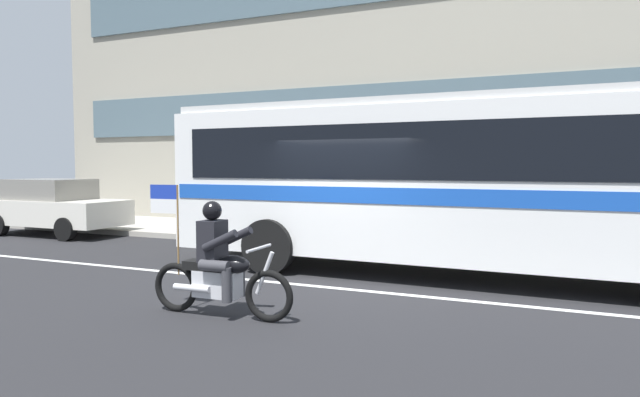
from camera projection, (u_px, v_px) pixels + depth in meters
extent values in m
plane|color=black|center=(340.00, 280.00, 9.64)|extent=(60.00, 60.00, 0.00)
cube|color=#A39E93|center=(410.00, 240.00, 14.31)|extent=(28.00, 3.80, 0.15)
cube|color=silver|center=(327.00, 287.00, 9.09)|extent=(26.60, 0.14, 0.01)
cube|color=gray|center=(431.00, 51.00, 16.09)|extent=(28.00, 0.80, 10.88)
cube|color=#4C606B|center=(427.00, 105.00, 15.79)|extent=(25.76, 0.10, 1.40)
cube|color=white|center=(470.00, 183.00, 9.83)|extent=(11.33, 2.83, 2.70)
cube|color=black|center=(470.00, 152.00, 9.79)|extent=(10.43, 2.85, 0.96)
cube|color=#194CB2|center=(469.00, 194.00, 9.84)|extent=(11.11, 2.85, 0.28)
cube|color=silver|center=(471.00, 104.00, 9.74)|extent=(11.11, 2.69, 0.16)
cylinder|color=black|center=(269.00, 246.00, 10.21)|extent=(1.04, 0.30, 1.04)
torus|color=black|center=(269.00, 296.00, 7.06)|extent=(0.69, 0.12, 0.69)
torus|color=black|center=(176.00, 287.00, 7.59)|extent=(0.69, 0.12, 0.69)
cube|color=silver|center=(217.00, 284.00, 7.34)|extent=(0.65, 0.30, 0.36)
ellipsoid|color=black|center=(233.00, 264.00, 7.23)|extent=(0.49, 0.30, 0.24)
cube|color=black|center=(205.00, 265.00, 7.39)|extent=(0.57, 0.28, 0.12)
cylinder|color=silver|center=(265.00, 273.00, 7.06)|extent=(0.28, 0.07, 0.58)
cylinder|color=silver|center=(259.00, 248.00, 7.07)|extent=(0.06, 0.64, 0.04)
cylinder|color=silver|center=(192.00, 288.00, 7.30)|extent=(0.55, 0.11, 0.09)
cube|color=black|center=(212.00, 241.00, 7.33)|extent=(0.29, 0.37, 0.56)
sphere|color=black|center=(212.00, 211.00, 7.30)|extent=(0.26, 0.26, 0.26)
cylinder|color=#38383D|center=(229.00, 261.00, 7.46)|extent=(0.43, 0.17, 0.15)
cylinder|color=#38383D|center=(240.00, 280.00, 7.41)|extent=(0.13, 0.13, 0.46)
cylinder|color=#38383D|center=(214.00, 266.00, 7.13)|extent=(0.43, 0.17, 0.15)
cylinder|color=#38383D|center=(227.00, 285.00, 7.08)|extent=(0.13, 0.13, 0.46)
cylinder|color=black|center=(236.00, 237.00, 7.42)|extent=(0.52, 0.13, 0.32)
cylinder|color=black|center=(220.00, 241.00, 7.05)|extent=(0.52, 0.13, 0.32)
cylinder|color=olive|center=(178.00, 230.00, 7.52)|extent=(0.02, 0.02, 1.25)
cube|color=#1933A5|center=(164.00, 192.00, 7.57)|extent=(0.44, 0.04, 0.20)
cube|color=white|center=(164.00, 206.00, 7.58)|extent=(0.44, 0.04, 0.20)
cube|color=silver|center=(56.00, 212.00, 15.93)|extent=(4.27, 1.80, 0.72)
cube|color=slate|center=(50.00, 189.00, 15.98)|extent=(2.22, 1.59, 0.60)
cylinder|color=black|center=(66.00, 229.00, 14.65)|extent=(0.64, 0.22, 0.64)
cylinder|color=#4C8C3F|center=(499.00, 235.00, 12.47)|extent=(0.22, 0.22, 0.58)
sphere|color=#4C8C3F|center=(499.00, 220.00, 12.45)|extent=(0.20, 0.20, 0.20)
cylinder|color=#4C8C3F|center=(498.00, 235.00, 12.34)|extent=(0.09, 0.10, 0.09)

